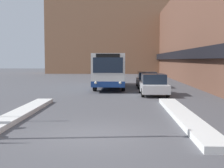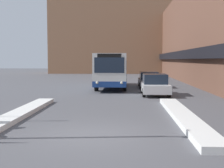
{
  "view_description": "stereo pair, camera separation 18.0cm",
  "coord_description": "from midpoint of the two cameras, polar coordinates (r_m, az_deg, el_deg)",
  "views": [
    {
      "loc": [
        0.99,
        -10.15,
        2.51
      ],
      "look_at": [
        0.49,
        4.59,
        1.36
      ],
      "focal_mm": 50.0,
      "sensor_mm": 36.0,
      "label": 1
    },
    {
      "loc": [
        1.17,
        -10.14,
        2.51
      ],
      "look_at": [
        0.49,
        4.59,
        1.36
      ],
      "focal_mm": 50.0,
      "sensor_mm": 36.0,
      "label": 2
    }
  ],
  "objects": [
    {
      "name": "parked_car_front",
      "position": [
        22.43,
        8.06,
        -0.12
      ],
      "size": [
        1.88,
        4.23,
        1.5
      ],
      "color": "silver",
      "rests_on": "ground_plane"
    },
    {
      "name": "city_bus",
      "position": [
        28.13,
        0.26,
        2.7
      ],
      "size": [
        2.57,
        10.35,
        3.0
      ],
      "color": "silver",
      "rests_on": "ground_plane"
    },
    {
      "name": "snow_bank_right",
      "position": [
        13.68,
        13.28,
        -5.75
      ],
      "size": [
        0.9,
        10.21,
        0.23
      ],
      "color": "silver",
      "rests_on": "ground_plane"
    },
    {
      "name": "ground_plane",
      "position": [
        10.51,
        -3.38,
        -9.37
      ],
      "size": [
        160.0,
        160.0,
        0.0
      ],
      "primitive_type": "plane",
      "color": "#515156"
    },
    {
      "name": "building_backdrop_far",
      "position": [
        59.89,
        1.63,
        9.61
      ],
      "size": [
        26.0,
        8.0,
        15.82
      ],
      "color": "#996B4C",
      "rests_on": "ground_plane"
    },
    {
      "name": "building_row_right",
      "position": [
        35.4,
        17.41,
        8.82
      ],
      "size": [
        5.5,
        60.0,
        10.72
      ],
      "color": "brown",
      "rests_on": "ground_plane"
    },
    {
      "name": "parked_car_middle",
      "position": [
        28.41,
        6.92,
        0.79
      ],
      "size": [
        1.82,
        4.47,
        1.42
      ],
      "color": "#38383D",
      "rests_on": "ground_plane"
    },
    {
      "name": "snow_bank_left",
      "position": [
        14.55,
        -16.23,
        -5.25
      ],
      "size": [
        0.9,
        9.41,
        0.21
      ],
      "color": "silver",
      "rests_on": "ground_plane"
    }
  ]
}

